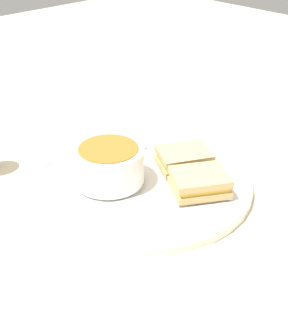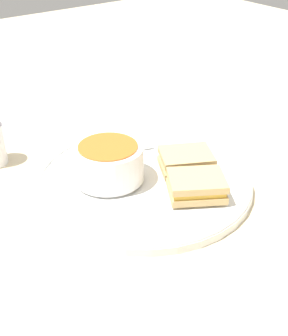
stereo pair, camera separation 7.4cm
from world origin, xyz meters
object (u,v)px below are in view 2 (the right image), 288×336
object	(u,v)px
spoon	(101,152)
sandwich_half_near	(197,186)
sandwich_half_far	(186,161)
soup_bowl	(109,162)

from	to	relation	value
spoon	sandwich_half_near	xyz separation A→B (m)	(-0.05, 0.19, 0.01)
sandwich_half_near	sandwich_half_far	xyz separation A→B (m)	(-0.04, -0.06, 0.00)
spoon	sandwich_half_near	size ratio (longest dim) A/B	1.14
spoon	sandwich_half_far	world-z (taller)	sandwich_half_far
soup_bowl	spoon	size ratio (longest dim) A/B	0.92
soup_bowl	sandwich_half_far	world-z (taller)	soup_bowl
sandwich_half_far	spoon	bearing A→B (deg)	-55.72
soup_bowl	spoon	distance (m)	0.08
spoon	sandwich_half_far	bearing A→B (deg)	144.42
spoon	sandwich_half_near	bearing A→B (deg)	124.57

